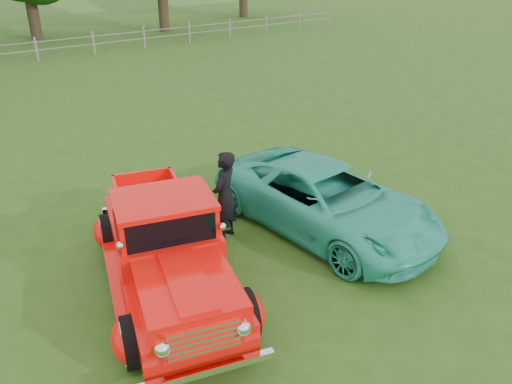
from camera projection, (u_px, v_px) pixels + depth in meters
ground at (251, 297)px, 8.32m from camera, size 140.00×140.00×0.00m
red_pickup at (167, 249)px, 8.20m from camera, size 3.25×5.28×1.78m
teal_sedan at (326, 199)px, 10.07m from camera, size 2.57×5.05×1.37m
man at (225, 197)px, 9.64m from camera, size 0.80×0.72×1.85m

